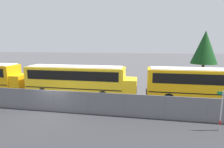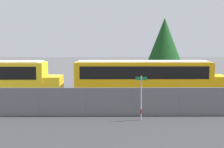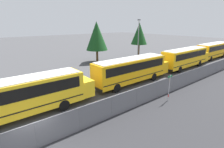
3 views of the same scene
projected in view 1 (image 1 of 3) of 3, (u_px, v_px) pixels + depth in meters
name	position (u px, v px, depth m)	size (l,w,h in m)	color
ground_plane	(54.00, 111.00, 15.11)	(200.00, 200.00, 0.00)	#424244
fence	(54.00, 101.00, 14.94)	(103.74, 0.07, 1.89)	#9EA0A5
school_bus_3	(78.00, 78.00, 19.29)	(12.32, 2.44, 3.38)	yellow
school_bus_4	(206.00, 82.00, 17.24)	(12.32, 2.44, 3.38)	#EDA80F
street_sign	(221.00, 110.00, 11.54)	(0.70, 0.09, 2.75)	#B7B7BC
tree_3	(205.00, 47.00, 29.31)	(4.26, 4.26, 7.98)	#51381E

